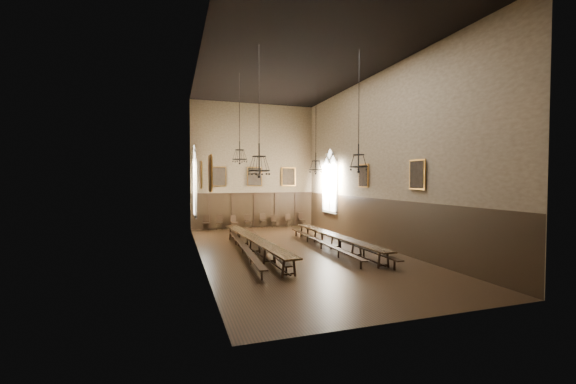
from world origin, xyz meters
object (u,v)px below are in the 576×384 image
chandelier_front_left (259,163)px  chandelier_front_right (358,158)px  chair_3 (248,224)px  chair_5 (274,223)px  bench_left_outer (242,247)px  chair_7 (302,222)px  chandelier_back_right (316,163)px  bench_right_inner (321,244)px  chair_2 (234,225)px  table_left (255,246)px  chair_1 (219,225)px  chair_6 (289,223)px  chair_4 (263,223)px  chandelier_back_left (240,153)px  table_right (335,242)px  chair_0 (206,226)px  bench_left_inner (264,246)px  bench_right_outer (340,242)px

chandelier_front_left → chandelier_front_right: same height
chair_3 → chair_5: bearing=2.6°
bench_left_outer → chair_7: (6.12, 8.46, 0.02)m
chair_5 → chandelier_back_right: (0.83, -5.90, 4.15)m
bench_right_inner → chair_2: size_ratio=9.41×
table_left → chair_1: 8.61m
bench_left_outer → chair_3: (2.00, 8.42, 0.01)m
chair_6 → chandelier_front_right: (-0.58, -11.34, 4.13)m
chair_4 → chandelier_back_left: (-2.89, -6.46, 4.58)m
chair_6 → chandelier_back_right: size_ratio=0.18×
table_right → chair_2: bearing=112.7°
table_right → chair_6: size_ratio=10.07×
bench_left_outer → chair_3: bearing=76.6°
bench_right_inner → chair_7: 8.91m
chair_7 → chair_0: bearing=176.2°
chair_6 → chandelier_front_right: chandelier_front_right is taller
chair_2 → chandelier_front_right: chandelier_front_right is taller
table_left → chair_0: chair_0 is taller
bench_left_inner → bench_right_outer: size_ratio=0.94×
bench_left_inner → chair_6: bearing=64.5°
bench_right_inner → chair_0: (-4.92, 8.63, 0.05)m
chandelier_back_right → chair_4: bearing=105.6°
bench_left_outer → chair_6: chair_6 is taller
chair_1 → chair_3: bearing=11.1°
table_left → chair_4: 9.02m
table_left → chair_1: chair_1 is taller
bench_right_outer → chair_7: (1.11, 8.69, 0.02)m
table_right → bench_right_outer: (0.35, 0.13, -0.07)m
chair_2 → chair_1: bearing=166.0°
chair_5 → chair_6: (1.09, -0.06, 0.01)m
chair_2 → chair_6: 4.05m
bench_left_outer → bench_left_inner: bench_left_outer is taller
chair_7 → chandelier_front_right: chandelier_front_right is taller
chair_7 → chair_2: bearing=176.6°
table_left → chair_4: chair_4 is taller
bench_right_outer → chair_2: size_ratio=10.51×
bench_left_inner → chair_3: chair_3 is taller
chair_7 → chandelier_front_left: 12.70m
bench_right_inner → chair_0: size_ratio=8.83×
table_left → bench_left_outer: size_ratio=0.96×
bench_left_outer → chandelier_front_right: size_ratio=1.96×
table_left → bench_left_inner: table_left is taller
bench_right_inner → chandelier_front_right: bearing=-79.6°
chair_2 → chair_5: (2.96, 0.03, -0.02)m
chair_4 → chandelier_back_right: (1.65, -5.89, 4.11)m
table_left → chair_5: bearing=68.5°
chair_0 → chair_3: (2.96, -0.02, -0.01)m
chair_4 → chandelier_front_right: 12.18m
bench_left_outer → chair_0: bearing=96.5°
table_left → chandelier_back_left: bearing=97.6°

